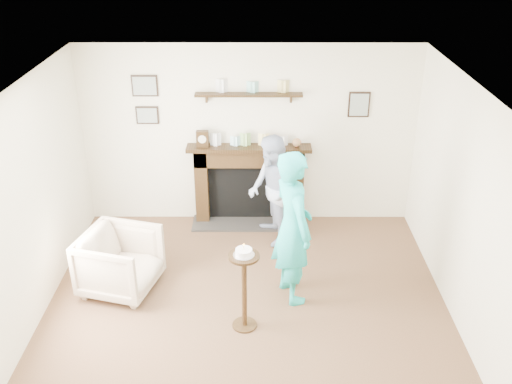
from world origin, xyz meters
TOP-DOWN VIEW (x-y plane):
  - ground at (0.00, 0.00)m, footprint 5.00×5.00m
  - room_shell at (-0.00, 0.69)m, footprint 4.54×5.02m
  - armchair at (-1.47, 0.77)m, footprint 0.99×0.97m
  - man at (0.30, 1.86)m, footprint 0.71×0.83m
  - woman at (0.50, 0.66)m, footprint 0.63×0.76m
  - pedestal_table at (-0.02, 0.10)m, footprint 0.32×0.32m

SIDE VIEW (x-z plane):
  - ground at x=0.00m, z-range 0.00..0.00m
  - armchair at x=-1.47m, z-range -0.37..0.37m
  - man at x=0.30m, z-range -0.74..0.74m
  - woman at x=0.50m, z-range -0.90..0.90m
  - pedestal_table at x=-0.02m, z-range 0.12..1.15m
  - room_shell at x=0.00m, z-range 0.36..2.88m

